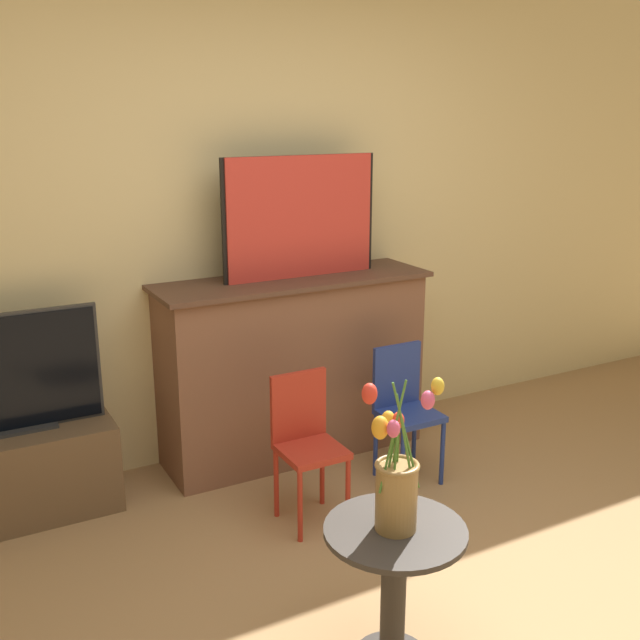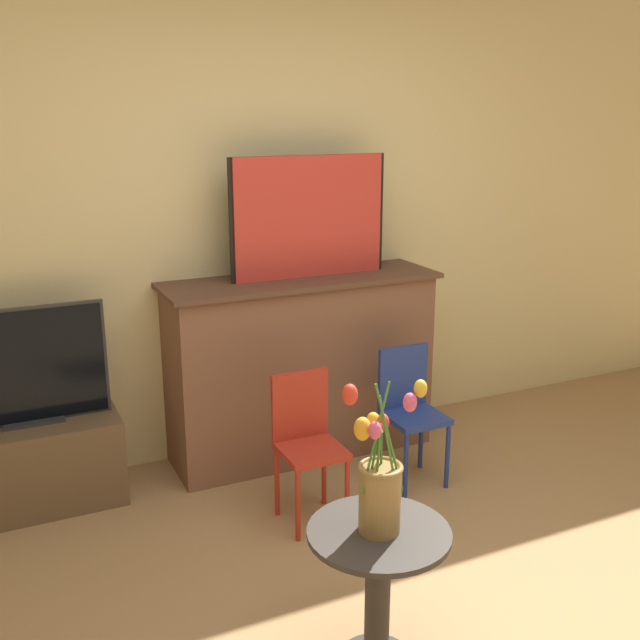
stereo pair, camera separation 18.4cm
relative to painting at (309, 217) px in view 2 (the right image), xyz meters
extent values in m
cube|color=beige|center=(-0.23, 0.24, 0.03)|extent=(8.00, 0.06, 2.70)
cube|color=brown|center=(-0.06, -0.01, -0.82)|extent=(1.44, 0.43, 1.00)
cube|color=brown|center=(-0.06, -0.02, -0.33)|extent=(1.50, 0.47, 0.02)
cube|color=black|center=(0.00, 0.01, 0.00)|extent=(0.88, 0.02, 0.64)
cube|color=red|center=(0.00, -0.01, 0.00)|extent=(0.84, 0.02, 0.64)
cube|color=brown|center=(-1.45, -0.01, -1.11)|extent=(0.77, 0.40, 0.43)
cube|color=#2D2D2D|center=(-1.45, -0.01, -0.88)|extent=(0.28, 0.12, 0.02)
cube|color=#2D2D2D|center=(-1.45, 0.00, -0.61)|extent=(0.73, 0.02, 0.56)
cube|color=black|center=(-1.45, -0.01, -0.61)|extent=(0.70, 0.02, 0.53)
cylinder|color=#B22D1E|center=(-0.44, -0.84, -1.15)|extent=(0.02, 0.02, 0.35)
cylinder|color=#B22D1E|center=(-0.20, -0.84, -1.15)|extent=(0.02, 0.02, 0.35)
cylinder|color=#B22D1E|center=(-0.44, -0.60, -1.15)|extent=(0.02, 0.02, 0.35)
cylinder|color=#B22D1E|center=(-0.20, -0.60, -1.15)|extent=(0.02, 0.02, 0.35)
cube|color=#B22D1E|center=(-0.32, -0.72, -0.96)|extent=(0.28, 0.28, 0.03)
cube|color=#B22D1E|center=(-0.32, -0.59, -0.78)|extent=(0.28, 0.02, 0.33)
cylinder|color=navy|center=(0.19, -0.72, -1.15)|extent=(0.02, 0.02, 0.35)
cylinder|color=navy|center=(0.44, -0.72, -1.15)|extent=(0.02, 0.02, 0.35)
cylinder|color=navy|center=(0.19, -0.47, -1.15)|extent=(0.02, 0.02, 0.35)
cylinder|color=navy|center=(0.44, -0.47, -1.15)|extent=(0.02, 0.02, 0.35)
cube|color=navy|center=(0.31, -0.60, -0.96)|extent=(0.28, 0.28, 0.03)
cube|color=navy|center=(0.31, -0.47, -0.78)|extent=(0.28, 0.02, 0.33)
cylinder|color=#332D28|center=(-0.51, -1.67, -1.07)|extent=(0.09, 0.09, 0.51)
cylinder|color=#332D28|center=(-0.51, -1.67, -0.80)|extent=(0.48, 0.48, 0.02)
cylinder|color=olive|center=(-0.51, -1.67, -0.68)|extent=(0.14, 0.14, 0.23)
torus|color=olive|center=(-0.51, -1.67, -0.57)|extent=(0.15, 0.15, 0.02)
cylinder|color=#477A2D|center=(-0.49, -1.65, -0.54)|extent=(0.03, 0.05, 0.21)
ellipsoid|color=red|center=(-0.47, -1.61, -0.44)|extent=(0.04, 0.04, 0.06)
cylinder|color=#477A2D|center=(-0.53, -1.69, -0.53)|extent=(0.03, 0.03, 0.23)
ellipsoid|color=#E0517A|center=(-0.55, -1.71, -0.41)|extent=(0.04, 0.04, 0.06)
cylinder|color=#477A2D|center=(-0.50, -1.65, -0.54)|extent=(0.02, 0.07, 0.21)
ellipsoid|color=orange|center=(-0.49, -1.59, -0.44)|extent=(0.05, 0.05, 0.07)
cylinder|color=#477A2D|center=(-0.49, -1.69, -0.48)|extent=(0.05, 0.06, 0.32)
ellipsoid|color=#E0517A|center=(-0.45, -1.74, -0.32)|extent=(0.04, 0.04, 0.06)
cylinder|color=#477A2D|center=(-0.49, -1.68, -0.46)|extent=(0.08, 0.06, 0.36)
ellipsoid|color=gold|center=(-0.41, -1.74, -0.29)|extent=(0.04, 0.04, 0.06)
cylinder|color=#477A2D|center=(-0.53, -1.67, -0.53)|extent=(0.05, 0.01, 0.23)
ellipsoid|color=orange|center=(-0.57, -1.66, -0.42)|extent=(0.06, 0.06, 0.08)
cylinder|color=#477A2D|center=(-0.53, -1.67, -0.46)|extent=(0.11, 0.03, 0.36)
ellipsoid|color=red|center=(-0.63, -1.69, -0.28)|extent=(0.05, 0.05, 0.07)
camera|label=1|loc=(-1.78, -3.48, 0.55)|focal=42.00mm
camera|label=2|loc=(-1.61, -3.57, 0.55)|focal=42.00mm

